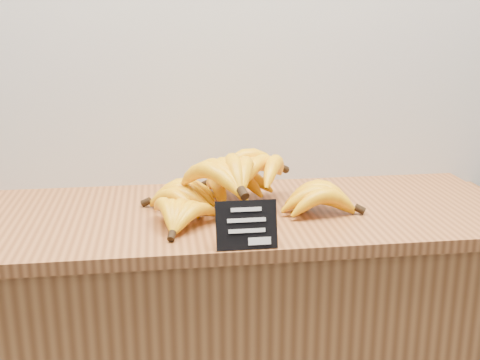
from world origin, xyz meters
The scene contains 3 objects.
counter_top centered at (0.12, 2.75, 0.92)m, with size 1.37×0.54×0.03m, color #965A2E.
chalkboard_sign centered at (0.11, 2.50, 0.98)m, with size 0.13×0.01×0.10m, color black.
banana_pile centered at (0.12, 2.75, 0.99)m, with size 0.56×0.40×0.13m.
Camera 1 is at (-0.07, 1.35, 1.41)m, focal length 45.00 mm.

